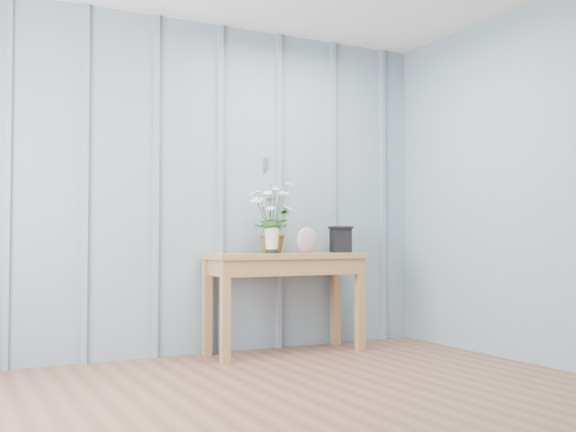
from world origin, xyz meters
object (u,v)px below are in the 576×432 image
carved_box (341,239)px  daisy_vase (272,208)px  felt_disc_vessel (307,240)px  sideboard (285,268)px

carved_box → daisy_vase: bearing=-173.6°
daisy_vase → felt_disc_vessel: size_ratio=2.77×
felt_disc_vessel → carved_box: size_ratio=0.95×
daisy_vase → carved_box: size_ratio=2.62×
felt_disc_vessel → carved_box: bearing=3.4°
felt_disc_vessel → carved_box: (0.36, 0.10, 0.01)m
daisy_vase → felt_disc_vessel: bearing=-5.8°
carved_box → sideboard: bearing=-173.5°
sideboard → felt_disc_vessel: bearing=-13.6°
sideboard → felt_disc_vessel: 0.28m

